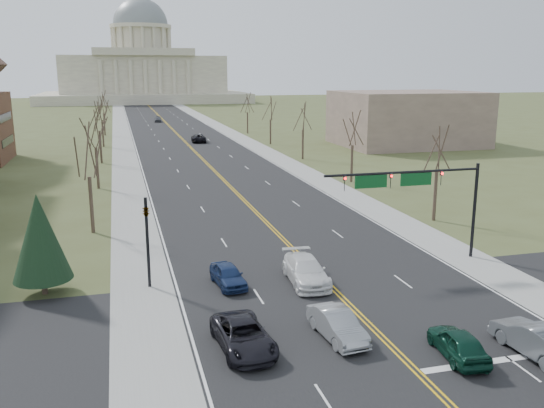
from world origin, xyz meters
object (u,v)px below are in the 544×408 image
car_nb_inner_lead (458,343)px  car_nb_outer_lead (536,339)px  car_sb_outer_second (228,275)px  car_far_nb (198,138)px  signal_mast (415,186)px  car_sb_outer_lead (243,336)px  signal_left (147,232)px  car_far_sb (158,119)px  car_sb_inner_lead (337,325)px  car_sb_inner_second (306,271)px

car_nb_inner_lead → car_nb_outer_lead: bearing=174.5°
car_sb_outer_second → car_far_nb: 78.83m
car_nb_outer_lead → signal_mast: bearing=-97.6°
car_sb_outer_lead → car_far_nb: (9.94, 87.27, 0.06)m
car_nb_inner_lead → signal_left: bearing=-37.5°
car_nb_outer_lead → car_sb_outer_second: car_nb_outer_lead is taller
signal_left → car_far_sb: signal_left is taller
car_far_nb → car_sb_inner_lead: bearing=91.0°
signal_mast → car_sb_inner_second: bearing=-167.5°
car_sb_outer_lead → signal_left: bearing=108.0°
car_sb_inner_second → car_sb_outer_lead: bearing=-123.1°
car_nb_outer_lead → car_far_sb: (-8.37, 140.12, -0.03)m
signal_mast → car_nb_inner_lead: (-4.81, -13.65, -5.02)m
car_nb_outer_lead → car_sb_inner_second: 14.80m
car_far_sb → car_sb_inner_second: bearing=-86.0°
car_nb_outer_lead → car_sb_inner_second: car_nb_outer_lead is taller
car_nb_inner_lead → car_sb_inner_lead: size_ratio=0.93×
car_nb_inner_lead → car_sb_outer_lead: size_ratio=0.80×
car_sb_inner_lead → car_sb_outer_second: bearing=109.2°
signal_mast → car_far_nb: signal_mast is taller
signal_mast → signal_left: size_ratio=2.02×
car_nb_inner_lead → car_sb_inner_second: (-4.01, 11.71, 0.10)m
car_sb_inner_lead → car_sb_outer_lead: (-5.06, 0.07, -0.02)m
signal_left → car_sb_inner_lead: bearing=-48.0°
signal_left → car_sb_inner_lead: (9.15, -10.18, -2.94)m
signal_mast → car_sb_inner_second: 10.28m
signal_left → car_nb_outer_lead: signal_left is taller
car_nb_inner_lead → car_far_nb: (-0.11, 90.81, 0.07)m
signal_mast → car_sb_inner_second: (-8.82, -1.95, -4.91)m
car_far_sb → car_nb_outer_lead: bearing=-82.8°
signal_left → car_nb_inner_lead: size_ratio=1.39×
car_sb_outer_second → car_far_nb: car_far_nb is taller
car_nb_outer_lead → car_sb_outer_lead: 14.58m
signal_left → car_sb_inner_second: bearing=-10.9°
car_far_nb → car_sb_outer_second: bearing=87.6°
signal_mast → car_nb_inner_lead: 15.32m
car_nb_inner_lead → car_sb_outer_second: (-9.12, 12.51, -0.02)m
car_nb_outer_lead → car_nb_inner_lead: bearing=-15.9°
car_sb_outer_lead → car_sb_inner_second: size_ratio=0.93×
car_nb_inner_lead → car_far_nb: car_far_nb is taller
car_nb_inner_lead → car_sb_outer_second: car_nb_inner_lead is taller
car_nb_inner_lead → signal_mast: bearing=-102.8°
car_nb_inner_lead → car_sb_inner_lead: (-4.99, 3.48, 0.03)m
signal_left → car_sb_inner_lead: size_ratio=1.30×
signal_left → car_sb_outer_lead: 11.30m
car_nb_inner_lead → car_sb_inner_lead: bearing=-28.3°
signal_mast → car_far_nb: size_ratio=2.09×
signal_left → car_nb_outer_lead: (18.00, -14.48, -2.86)m
car_sb_inner_lead → car_sb_outer_second: 9.93m
car_nb_outer_lead → car_far_nb: bearing=-91.3°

